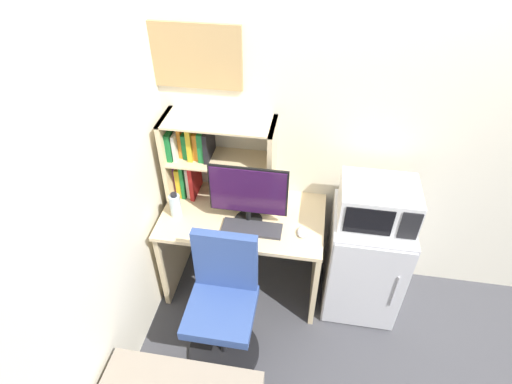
# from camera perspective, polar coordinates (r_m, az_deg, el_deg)

# --- Properties ---
(wall_back) EXTENTS (6.40, 0.04, 2.60)m
(wall_back) POSITION_cam_1_polar(r_m,az_deg,el_deg) (2.97, 26.62, 6.36)
(wall_back) COLOR silver
(wall_back) RESTS_ON ground_plane
(wall_left) EXTENTS (0.04, 4.40, 2.60)m
(wall_left) POSITION_cam_1_polar(r_m,az_deg,el_deg) (1.96, -29.44, -13.93)
(wall_left) COLOR silver
(wall_left) RESTS_ON ground_plane
(desk) EXTENTS (1.14, 0.65, 0.76)m
(desk) POSITION_cam_1_polar(r_m,az_deg,el_deg) (3.07, -1.76, -6.53)
(desk) COLOR beige
(desk) RESTS_ON ground_plane
(hutch_bookshelf) EXTENTS (0.76, 0.30, 0.64)m
(hutch_bookshelf) POSITION_cam_1_polar(r_m,az_deg,el_deg) (2.89, -7.19, 5.09)
(hutch_bookshelf) COLOR beige
(hutch_bookshelf) RESTS_ON desk
(monitor) EXTENTS (0.53, 0.19, 0.45)m
(monitor) POSITION_cam_1_polar(r_m,az_deg,el_deg) (2.69, -1.10, -0.23)
(monitor) COLOR black
(monitor) RESTS_ON desk
(keyboard) EXTENTS (0.40, 0.14, 0.02)m
(keyboard) POSITION_cam_1_polar(r_m,az_deg,el_deg) (2.78, -0.56, -5.09)
(keyboard) COLOR #333338
(keyboard) RESTS_ON desk
(computer_mouse) EXTENTS (0.07, 0.10, 0.03)m
(computer_mouse) POSITION_cam_1_polar(r_m,az_deg,el_deg) (2.77, 6.43, -5.53)
(computer_mouse) COLOR silver
(computer_mouse) RESTS_ON desk
(water_bottle) EXTENTS (0.08, 0.08, 0.19)m
(water_bottle) POSITION_cam_1_polar(r_m,az_deg,el_deg) (2.89, -11.13, -1.83)
(water_bottle) COLOR silver
(water_bottle) RESTS_ON desk
(mini_fridge) EXTENTS (0.53, 0.56, 0.85)m
(mini_fridge) POSITION_cam_1_polar(r_m,az_deg,el_deg) (3.14, 14.72, -9.24)
(mini_fridge) COLOR silver
(mini_fridge) RESTS_ON ground_plane
(microwave) EXTENTS (0.49, 0.38, 0.26)m
(microwave) POSITION_cam_1_polar(r_m,az_deg,el_deg) (2.77, 16.57, -1.48)
(microwave) COLOR silver
(microwave) RESTS_ON mini_fridge
(desk_chair) EXTENTS (0.49, 0.49, 0.98)m
(desk_chair) POSITION_cam_1_polar(r_m,az_deg,el_deg) (2.79, -4.56, -15.76)
(desk_chair) COLOR black
(desk_chair) RESTS_ON ground_plane
(wall_corkboard) EXTENTS (0.70, 0.02, 0.41)m
(wall_corkboard) POSITION_cam_1_polar(r_m,az_deg,el_deg) (2.72, -9.53, 18.11)
(wall_corkboard) COLOR tan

